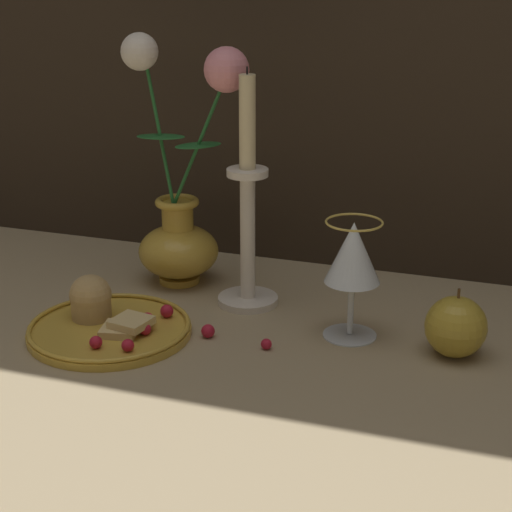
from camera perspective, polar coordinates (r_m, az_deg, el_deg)
name	(u,v)px	position (r m, az deg, el deg)	size (l,w,h in m)	color
ground_plane	(252,334)	(1.12, -0.28, -5.23)	(2.40, 2.40, 0.00)	#9E8966
vase	(182,207)	(1.26, -4.98, 3.27)	(0.18, 0.12, 0.37)	gold
plate_with_pastries	(106,321)	(1.14, -9.97, -4.30)	(0.21, 0.21, 0.07)	gold
wine_glass	(353,257)	(1.08, 6.47, -0.09)	(0.07, 0.07, 0.16)	silver
candlestick	(248,221)	(1.17, -0.56, 2.37)	(0.09, 0.09, 0.33)	silver
apple_beside_vase	(456,327)	(1.08, 13.18, -4.61)	(0.08, 0.08, 0.09)	#B2932D
berry_near_plate	(208,331)	(1.11, -3.22, -5.02)	(0.02, 0.02, 0.02)	#AD192D
berry_front_center	(266,344)	(1.08, 0.69, -5.89)	(0.01, 0.01, 0.01)	#AD192D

